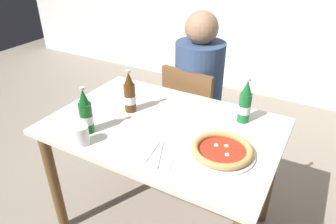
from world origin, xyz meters
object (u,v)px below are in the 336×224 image
object	(u,v)px
diner_seated	(198,98)
beer_bottle_right	(245,104)
beer_bottle_center	(86,114)
paper_cup	(81,135)
pizza_margherita_near	(222,151)
chair_behind_table	(193,113)
napkin_with_cutlery	(156,154)
beer_bottle_left	(130,94)
dining_table_main	(164,142)

from	to	relation	value
diner_seated	beer_bottle_right	bearing A→B (deg)	-43.38
beer_bottle_center	paper_cup	xyz separation A→B (m)	(0.05, -0.09, -0.06)
pizza_margherita_near	beer_bottle_right	size ratio (longest dim) A/B	1.22
chair_behind_table	pizza_margherita_near	distance (m)	0.89
diner_seated	pizza_margherita_near	distance (m)	0.90
napkin_with_cutlery	paper_cup	xyz separation A→B (m)	(-0.35, -0.10, 0.04)
diner_seated	beer_bottle_center	xyz separation A→B (m)	(-0.21, -0.90, 0.27)
beer_bottle_center	paper_cup	distance (m)	0.12
chair_behind_table	napkin_with_cutlery	size ratio (longest dim) A/B	3.90
paper_cup	beer_bottle_left	bearing A→B (deg)	87.57
beer_bottle_left	paper_cup	distance (m)	0.38
chair_behind_table	beer_bottle_center	size ratio (longest dim) A/B	3.44
dining_table_main	beer_bottle_left	world-z (taller)	beer_bottle_left
beer_bottle_left	paper_cup	world-z (taller)	beer_bottle_left
chair_behind_table	beer_bottle_right	xyz separation A→B (m)	(0.45, -0.37, 0.37)
dining_table_main	chair_behind_table	size ratio (longest dim) A/B	1.41
dining_table_main	paper_cup	size ratio (longest dim) A/B	12.63
chair_behind_table	beer_bottle_center	distance (m)	0.95
beer_bottle_left	beer_bottle_right	distance (m)	0.62
chair_behind_table	beer_bottle_center	xyz separation A→B (m)	(-0.20, -0.85, 0.37)
beer_bottle_center	diner_seated	bearing A→B (deg)	77.03
dining_table_main	diner_seated	xyz separation A→B (m)	(-0.09, 0.66, -0.05)
diner_seated	beer_bottle_center	bearing A→B (deg)	-102.97
dining_table_main	beer_bottle_right	xyz separation A→B (m)	(0.35, 0.24, 0.22)
diner_seated	pizza_margherita_near	bearing A→B (deg)	-59.14
beer_bottle_center	beer_bottle_left	bearing A→B (deg)	77.31
beer_bottle_center	beer_bottle_right	bearing A→B (deg)	36.50
beer_bottle_right	napkin_with_cutlery	world-z (taller)	beer_bottle_right
beer_bottle_left	chair_behind_table	bearing A→B (deg)	76.47
diner_seated	beer_bottle_left	world-z (taller)	diner_seated
chair_behind_table	beer_bottle_right	size ratio (longest dim) A/B	3.44
beer_bottle_left	beer_bottle_center	world-z (taller)	same
beer_bottle_right	chair_behind_table	bearing A→B (deg)	140.66
beer_bottle_center	napkin_with_cutlery	world-z (taller)	beer_bottle_center
beer_bottle_left	beer_bottle_center	distance (m)	0.29
beer_bottle_center	pizza_margherita_near	bearing A→B (deg)	12.93
paper_cup	beer_bottle_right	bearing A→B (deg)	43.61
beer_bottle_right	napkin_with_cutlery	distance (m)	0.55
beer_bottle_right	beer_bottle_center	bearing A→B (deg)	-143.50
beer_bottle_center	beer_bottle_right	world-z (taller)	same
diner_seated	beer_bottle_left	distance (m)	0.69
chair_behind_table	beer_bottle_center	world-z (taller)	beer_bottle_center
chair_behind_table	pizza_margherita_near	xyz separation A→B (m)	(0.46, -0.70, 0.29)
beer_bottle_right	paper_cup	distance (m)	0.84
chair_behind_table	napkin_with_cutlery	world-z (taller)	chair_behind_table
pizza_margherita_near	beer_bottle_right	xyz separation A→B (m)	(-0.00, 0.33, 0.08)
chair_behind_table	beer_bottle_left	distance (m)	0.70
beer_bottle_right	beer_bottle_left	bearing A→B (deg)	-161.13
pizza_margherita_near	napkin_with_cutlery	xyz separation A→B (m)	(-0.26, -0.15, -0.02)
beer_bottle_left	pizza_margherita_near	bearing A→B (deg)	-12.38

